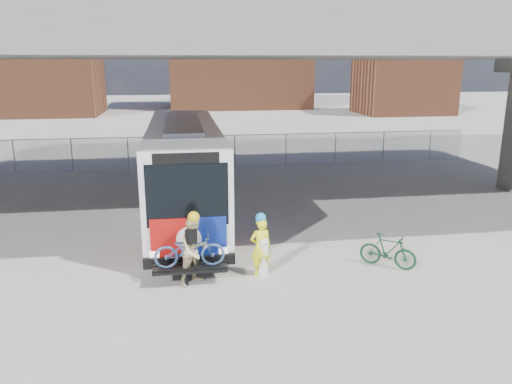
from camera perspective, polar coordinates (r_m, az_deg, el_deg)
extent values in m
plane|color=#9E9991|center=(17.36, -1.18, -5.04)|extent=(160.00, 160.00, 0.00)
cube|color=silver|center=(19.59, -8.21, 3.01)|extent=(2.55, 12.00, 3.20)
cube|color=black|center=(19.96, -8.29, 5.09)|extent=(2.61, 11.00, 1.28)
cube|color=black|center=(13.70, -7.87, -0.33)|extent=(2.24, 0.12, 1.76)
cube|color=black|center=(13.48, -8.02, 3.88)|extent=(1.78, 0.12, 0.30)
cube|color=black|center=(14.20, -7.60, -7.80)|extent=(2.55, 0.20, 0.30)
cube|color=#A10F0C|center=(14.00, -9.95, -5.37)|extent=(1.00, 0.08, 1.20)
cube|color=navy|center=(14.02, -5.43, -5.20)|extent=(1.00, 0.08, 1.20)
cylinder|color=silver|center=(13.98, -7.69, -5.32)|extent=(0.70, 0.06, 0.70)
cube|color=gray|center=(19.32, -8.38, 7.86)|extent=(1.28, 7.20, 0.14)
cube|color=black|center=(13.74, -7.54, -8.58)|extent=(2.00, 0.70, 0.06)
cylinder|color=black|center=(15.76, -11.98, -5.51)|extent=(0.30, 1.00, 1.00)
cylinder|color=black|center=(15.78, -3.55, -5.18)|extent=(0.30, 1.00, 1.00)
cylinder|color=black|center=(24.02, -11.00, 1.48)|extent=(0.30, 1.00, 1.00)
cylinder|color=black|center=(24.03, -5.49, 1.69)|extent=(0.30, 1.00, 1.00)
cube|color=#A10F0C|center=(16.09, -12.56, -2.12)|extent=(0.06, 2.60, 1.70)
cube|color=navy|center=(17.63, -12.26, -0.65)|extent=(0.06, 1.40, 1.70)
cube|color=#A10F0C|center=(16.12, -3.26, -1.76)|extent=(0.06, 2.60, 1.70)
cube|color=navy|center=(17.65, -3.78, -0.32)|extent=(0.06, 1.40, 1.70)
imported|color=#38537C|center=(13.55, -7.61, -6.54)|extent=(1.90, 0.69, 0.99)
cube|color=#605E59|center=(20.35, -2.86, 17.15)|extent=(40.00, 16.00, 1.50)
cube|color=#605E59|center=(20.40, -2.89, 19.40)|extent=(40.00, 0.60, 0.80)
cylinder|color=gray|center=(29.23, -20.28, 3.96)|extent=(0.06, 0.06, 1.80)
cylinder|color=gray|center=(28.70, -12.42, 4.34)|extent=(0.06, 0.06, 1.80)
cylinder|color=gray|center=(28.72, -4.41, 4.64)|extent=(0.06, 0.06, 1.80)
cylinder|color=gray|center=(29.29, 3.44, 4.86)|extent=(0.06, 0.06, 1.80)
cylinder|color=gray|center=(30.39, 10.86, 4.97)|extent=(0.06, 0.06, 1.80)
cylinder|color=gray|center=(31.95, 17.66, 5.01)|extent=(0.06, 0.06, 1.80)
plane|color=gray|center=(28.72, -4.41, 4.64)|extent=(30.00, 0.00, 30.00)
cube|color=gray|center=(28.58, -4.45, 6.46)|extent=(30.00, 0.05, 0.04)
cube|color=brown|center=(63.23, -23.97, 12.60)|extent=(14.00, 10.00, 10.00)
cube|color=brown|center=(68.70, -2.10, 14.69)|extent=(18.00, 12.00, 12.00)
cube|color=brown|center=(62.03, 16.49, 12.29)|extent=(10.00, 8.00, 8.00)
cylinder|color=brown|center=(73.33, 4.16, 19.74)|extent=(2.20, 2.20, 25.00)
cylinder|color=white|center=(14.13, 0.80, -7.61)|extent=(0.29, 0.29, 0.98)
sphere|color=white|center=(13.95, 0.81, -5.75)|extent=(0.29, 0.29, 0.29)
imported|color=#F9FF1A|center=(13.99, 0.53, -6.31)|extent=(0.67, 0.51, 1.67)
sphere|color=#1982DA|center=(13.71, 0.54, -2.96)|extent=(0.29, 0.29, 0.29)
imported|color=#D7C289|center=(13.58, -7.02, -6.69)|extent=(1.14, 1.09, 1.85)
sphere|color=gold|center=(13.27, -7.15, -2.87)|extent=(0.32, 0.32, 0.32)
cube|color=black|center=(13.26, -7.43, -5.04)|extent=(0.32, 0.29, 0.40)
imported|color=#133C23|center=(15.15, 14.83, -6.51)|extent=(1.61, 1.38, 1.00)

